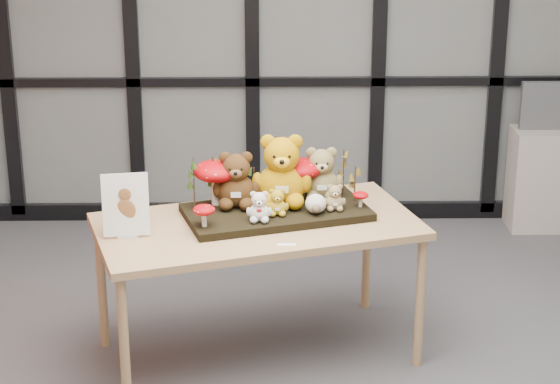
{
  "coord_description": "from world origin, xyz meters",
  "views": [
    {
      "loc": [
        -0.36,
        -4.62,
        2.77
      ],
      "look_at": [
        -0.29,
        0.34,
        0.98
      ],
      "focal_mm": 65.0,
      "sensor_mm": 36.0,
      "label": 1
    }
  ],
  "objects_px": {
    "bear_brown_medium": "(236,176)",
    "mushroom_back_left": "(216,181)",
    "sign_holder": "(126,208)",
    "diorama_tray": "(276,212)",
    "mushroom_back_right": "(302,177)",
    "bear_pooh_yellow": "(282,166)",
    "mushroom_front_left": "(204,215)",
    "bear_beige_small": "(335,196)",
    "bear_small_yellow": "(277,200)",
    "monitor": "(555,106)",
    "cabinet": "(549,179)",
    "bear_tan_back": "(321,170)",
    "display_table": "(257,234)",
    "plush_cream_hedgehog": "(316,203)",
    "bear_white_bow": "(259,204)",
    "mushroom_front_right": "(361,198)"
  },
  "relations": [
    {
      "from": "bear_small_yellow",
      "to": "monitor",
      "type": "distance_m",
      "value": 2.75
    },
    {
      "from": "monitor",
      "to": "cabinet",
      "type": "bearing_deg",
      "value": -90.0
    },
    {
      "from": "display_table",
      "to": "bear_beige_small",
      "type": "relative_size",
      "value": 11.86
    },
    {
      "from": "mushroom_back_right",
      "to": "mushroom_front_left",
      "type": "distance_m",
      "value": 0.66
    },
    {
      "from": "diorama_tray",
      "to": "cabinet",
      "type": "distance_m",
      "value": 2.72
    },
    {
      "from": "mushroom_back_right",
      "to": "display_table",
      "type": "bearing_deg",
      "value": -133.72
    },
    {
      "from": "diorama_tray",
      "to": "mushroom_back_right",
      "type": "bearing_deg",
      "value": 31.25
    },
    {
      "from": "mushroom_front_right",
      "to": "sign_holder",
      "type": "xyz_separation_m",
      "value": [
        -1.22,
        -0.3,
        0.07
      ]
    },
    {
      "from": "sign_holder",
      "to": "bear_pooh_yellow",
      "type": "bearing_deg",
      "value": 17.08
    },
    {
      "from": "display_table",
      "to": "bear_small_yellow",
      "type": "height_order",
      "value": "bear_small_yellow"
    },
    {
      "from": "bear_small_yellow",
      "to": "monitor",
      "type": "bearing_deg",
      "value": 26.73
    },
    {
      "from": "bear_tan_back",
      "to": "bear_white_bow",
      "type": "distance_m",
      "value": 0.49
    },
    {
      "from": "bear_small_yellow",
      "to": "monitor",
      "type": "height_order",
      "value": "monitor"
    },
    {
      "from": "mushroom_front_right",
      "to": "display_table",
      "type": "bearing_deg",
      "value": -167.76
    },
    {
      "from": "bear_beige_small",
      "to": "sign_holder",
      "type": "distance_m",
      "value": 1.11
    },
    {
      "from": "cabinet",
      "to": "monitor",
      "type": "relative_size",
      "value": 1.52
    },
    {
      "from": "bear_brown_medium",
      "to": "cabinet",
      "type": "bearing_deg",
      "value": 21.33
    },
    {
      "from": "bear_pooh_yellow",
      "to": "mushroom_front_left",
      "type": "distance_m",
      "value": 0.55
    },
    {
      "from": "mushroom_front_left",
      "to": "mushroom_front_right",
      "type": "relative_size",
      "value": 1.36
    },
    {
      "from": "diorama_tray",
      "to": "bear_white_bow",
      "type": "distance_m",
      "value": 0.22
    },
    {
      "from": "bear_tan_back",
      "to": "mushroom_front_right",
      "type": "xyz_separation_m",
      "value": [
        0.21,
        -0.15,
        -0.11
      ]
    },
    {
      "from": "display_table",
      "to": "bear_small_yellow",
      "type": "distance_m",
      "value": 0.22
    },
    {
      "from": "display_table",
      "to": "bear_white_bow",
      "type": "distance_m",
      "value": 0.21
    },
    {
      "from": "bear_brown_medium",
      "to": "mushroom_back_left",
      "type": "relative_size",
      "value": 1.24
    },
    {
      "from": "bear_small_yellow",
      "to": "mushroom_front_left",
      "type": "distance_m",
      "value": 0.41
    },
    {
      "from": "bear_pooh_yellow",
      "to": "diorama_tray",
      "type": "bearing_deg",
      "value": -125.4
    },
    {
      "from": "bear_white_bow",
      "to": "monitor",
      "type": "xyz_separation_m",
      "value": [
        2.08,
        1.98,
        -0.01
      ]
    },
    {
      "from": "mushroom_front_right",
      "to": "bear_tan_back",
      "type": "bearing_deg",
      "value": 144.62
    },
    {
      "from": "display_table",
      "to": "cabinet",
      "type": "xyz_separation_m",
      "value": [
        2.1,
        1.89,
        -0.36
      ]
    },
    {
      "from": "display_table",
      "to": "bear_brown_medium",
      "type": "xyz_separation_m",
      "value": [
        -0.11,
        0.15,
        0.27
      ]
    },
    {
      "from": "bear_small_yellow",
      "to": "bear_brown_medium",
      "type": "bearing_deg",
      "value": 130.86
    },
    {
      "from": "mushroom_back_left",
      "to": "mushroom_front_left",
      "type": "xyz_separation_m",
      "value": [
        -0.05,
        -0.33,
        -0.07
      ]
    },
    {
      "from": "bear_brown_medium",
      "to": "mushroom_front_right",
      "type": "relative_size",
      "value": 3.56
    },
    {
      "from": "mushroom_front_left",
      "to": "mushroom_front_right",
      "type": "bearing_deg",
      "value": 18.18
    },
    {
      "from": "mushroom_back_left",
      "to": "sign_holder",
      "type": "height_order",
      "value": "sign_holder"
    },
    {
      "from": "diorama_tray",
      "to": "bear_beige_small",
      "type": "xyz_separation_m",
      "value": [
        0.31,
        -0.01,
        0.1
      ]
    },
    {
      "from": "bear_tan_back",
      "to": "bear_small_yellow",
      "type": "relative_size",
      "value": 2.03
    },
    {
      "from": "bear_white_bow",
      "to": "diorama_tray",
      "type": "bearing_deg",
      "value": 44.98
    },
    {
      "from": "mushroom_back_right",
      "to": "monitor",
      "type": "height_order",
      "value": "same"
    },
    {
      "from": "monitor",
      "to": "mushroom_back_right",
      "type": "bearing_deg",
      "value": -138.21
    },
    {
      "from": "bear_small_yellow",
      "to": "mushroom_back_right",
      "type": "distance_m",
      "value": 0.28
    },
    {
      "from": "bear_tan_back",
      "to": "monitor",
      "type": "bearing_deg",
      "value": 26.36
    },
    {
      "from": "bear_beige_small",
      "to": "mushroom_front_right",
      "type": "height_order",
      "value": "bear_beige_small"
    },
    {
      "from": "bear_pooh_yellow",
      "to": "bear_tan_back",
      "type": "height_order",
      "value": "bear_pooh_yellow"
    },
    {
      "from": "bear_small_yellow",
      "to": "bear_white_bow",
      "type": "height_order",
      "value": "bear_white_bow"
    },
    {
      "from": "sign_holder",
      "to": "display_table",
      "type": "bearing_deg",
      "value": 7.67
    },
    {
      "from": "bear_pooh_yellow",
      "to": "plush_cream_hedgehog",
      "type": "bearing_deg",
      "value": -56.93
    },
    {
      "from": "bear_tan_back",
      "to": "sign_holder",
      "type": "height_order",
      "value": "bear_tan_back"
    },
    {
      "from": "mushroom_back_right",
      "to": "cabinet",
      "type": "height_order",
      "value": "mushroom_back_right"
    },
    {
      "from": "bear_beige_small",
      "to": "cabinet",
      "type": "height_order",
      "value": "bear_beige_small"
    }
  ]
}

